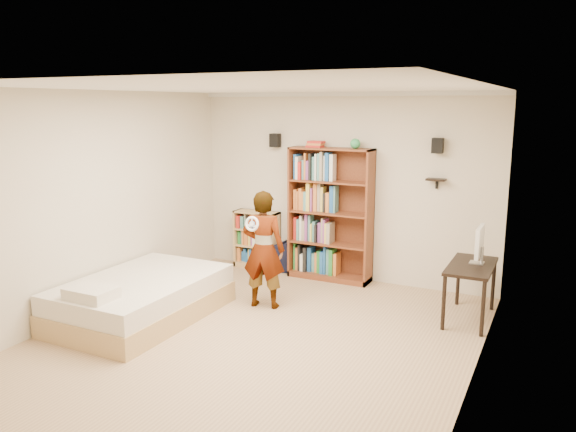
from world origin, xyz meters
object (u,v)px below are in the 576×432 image
tall_bookshelf (330,215)px  computer_desk (470,292)px  low_bookshelf (257,240)px  person (264,250)px  daybed (142,293)px

tall_bookshelf → computer_desk: (2.09, -0.74, -0.62)m
low_bookshelf → computer_desk: size_ratio=0.90×
low_bookshelf → computer_desk: low_bookshelf is taller
low_bookshelf → person: (0.94, -1.48, 0.30)m
computer_desk → person: (-2.41, -0.70, 0.41)m
daybed → person: person is taller
person → tall_bookshelf: bearing=-112.7°
tall_bookshelf → daybed: 2.90m
daybed → computer_desk: bearing=25.5°
tall_bookshelf → daybed: size_ratio=0.93×
low_bookshelf → person: person is taller
tall_bookshelf → person: 1.49m
low_bookshelf → person: bearing=-57.7°
computer_desk → tall_bookshelf: bearing=160.7°
tall_bookshelf → person: size_ratio=1.29×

